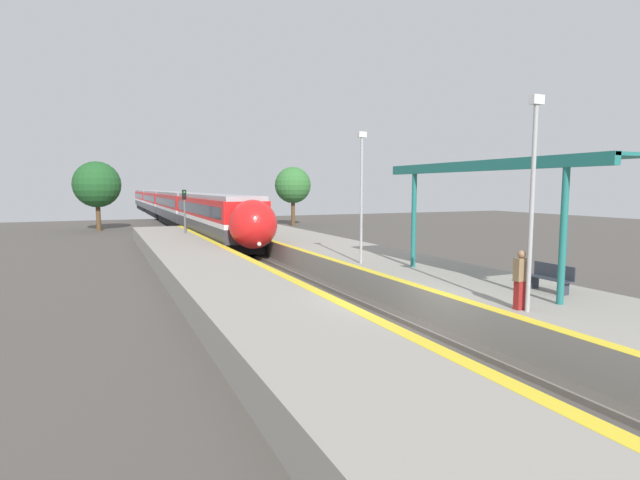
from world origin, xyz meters
TOP-DOWN VIEW (x-y plane):
  - ground_plane at (0.00, 0.00)m, footprint 120.00×120.00m
  - rail_left at (-0.72, 0.00)m, footprint 0.08×90.00m
  - rail_right at (0.72, 0.00)m, footprint 0.08×90.00m
  - train at (0.00, 53.96)m, footprint 2.91×80.52m
  - platform_right at (4.14, 0.00)m, footprint 5.18×64.00m
  - platform_left at (-3.57, 0.00)m, footprint 4.04×64.00m
  - platform_bench at (5.11, -1.13)m, footprint 0.44×1.57m
  - person_waiting at (2.39, -2.50)m, footprint 0.36×0.22m
  - railway_signal at (-2.42, 24.53)m, footprint 0.28×0.28m
  - lamppost_near at (2.42, -2.75)m, footprint 0.36×0.20m
  - lamppost_mid at (2.42, 6.66)m, footprint 0.36×0.20m
  - station_canopy at (4.50, 1.19)m, footprint 2.02×10.36m
  - background_tree_left at (-8.22, 42.29)m, footprint 4.59×4.59m
  - background_tree_right at (12.11, 40.67)m, footprint 4.10×4.10m

SIDE VIEW (x-z plane):
  - ground_plane at x=0.00m, z-range 0.00..0.00m
  - rail_left at x=-0.72m, z-range 0.00..0.15m
  - rail_right at x=0.72m, z-range 0.00..0.15m
  - platform_right at x=4.14m, z-range 0.00..1.03m
  - platform_left at x=-3.57m, z-range 0.00..1.03m
  - platform_bench at x=5.11m, z-range 1.05..1.94m
  - person_waiting at x=2.39m, z-range 1.05..2.69m
  - train at x=0.00m, z-range 0.27..4.10m
  - railway_signal at x=-2.42m, z-range 0.48..4.67m
  - lamppost_near at x=2.42m, z-range 1.42..7.14m
  - lamppost_mid at x=2.42m, z-range 1.42..7.14m
  - background_tree_right at x=12.11m, z-range 1.26..7.92m
  - background_tree_left at x=-8.22m, z-range 1.16..8.11m
  - station_canopy at x=4.50m, z-range 2.85..7.11m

